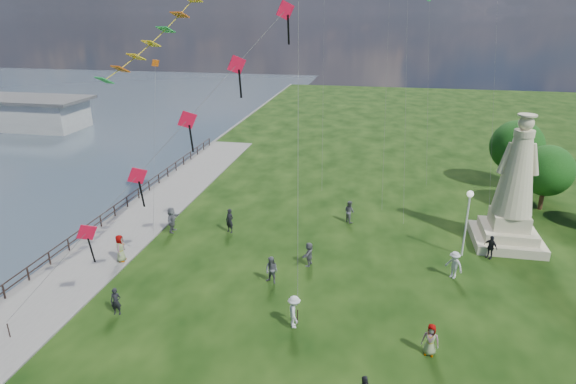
% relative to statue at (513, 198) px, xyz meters
% --- Properties ---
extents(waterfront, '(200.00, 200.00, 1.51)m').
position_rel_statue_xyz_m(waterfront, '(-28.58, -6.17, -3.56)').
color(waterfront, '#343F4E').
rests_on(waterfront, ground).
extents(statue, '(4.56, 4.56, 9.25)m').
position_rel_statue_xyz_m(statue, '(0.00, 0.00, 0.00)').
color(statue, beige).
rests_on(statue, ground).
extents(lamppost, '(0.43, 0.43, 4.66)m').
position_rel_statue_xyz_m(lamppost, '(-3.29, -2.50, -0.14)').
color(lamppost, silver).
rests_on(lamppost, ground).
extents(tree_row, '(9.21, 13.15, 6.24)m').
position_rel_statue_xyz_m(tree_row, '(4.41, 9.42, 0.00)').
color(tree_row, '#382314').
rests_on(tree_row, ground).
extents(person_0, '(0.63, 0.46, 1.58)m').
position_rel_statue_xyz_m(person_0, '(-22.64, -13.17, -2.70)').
color(person_0, black).
rests_on(person_0, ground).
extents(person_1, '(0.97, 0.79, 1.73)m').
position_rel_statue_xyz_m(person_1, '(-15.11, -8.40, -2.63)').
color(person_1, '#595960').
rests_on(person_1, ground).
extents(person_2, '(0.97, 1.31, 1.81)m').
position_rel_statue_xyz_m(person_2, '(-12.99, -12.40, -2.59)').
color(person_2, silver).
rests_on(person_2, ground).
extents(person_4, '(0.89, 0.65, 1.66)m').
position_rel_statue_xyz_m(person_4, '(-6.22, -13.25, -2.67)').
color(person_4, '#595960').
rests_on(person_4, ground).
extents(person_5, '(0.88, 1.84, 1.94)m').
position_rel_statue_xyz_m(person_5, '(-24.02, -2.76, -2.52)').
color(person_5, '#595960').
rests_on(person_5, ground).
extents(person_6, '(0.79, 0.68, 1.85)m').
position_rel_statue_xyz_m(person_6, '(-19.77, -2.02, -2.57)').
color(person_6, black).
rests_on(person_6, ground).
extents(person_7, '(0.97, 0.99, 1.76)m').
position_rel_statue_xyz_m(person_7, '(-11.21, 1.57, -2.62)').
color(person_7, '#595960').
rests_on(person_7, ground).
extents(person_8, '(1.26, 1.20, 1.78)m').
position_rel_statue_xyz_m(person_8, '(-4.25, -5.64, -2.60)').
color(person_8, silver).
rests_on(person_8, ground).
extents(person_9, '(1.03, 1.01, 1.63)m').
position_rel_statue_xyz_m(person_9, '(-1.55, -2.51, -2.68)').
color(person_9, black).
rests_on(person_9, ground).
extents(person_10, '(0.68, 0.97, 1.84)m').
position_rel_statue_xyz_m(person_10, '(-25.36, -7.81, -2.58)').
color(person_10, '#595960').
rests_on(person_10, ground).
extents(person_11, '(0.91, 1.58, 1.60)m').
position_rel_statue_xyz_m(person_11, '(-13.23, -5.80, -2.70)').
color(person_11, '#595960').
rests_on(person_11, ground).
extents(red_kite_train, '(12.82, 9.35, 16.03)m').
position_rel_statue_xyz_m(red_kite_train, '(-19.14, -10.58, 6.39)').
color(red_kite_train, black).
rests_on(red_kite_train, ground).
extents(small_kites, '(26.28, 20.45, 28.88)m').
position_rel_statue_xyz_m(small_kites, '(-10.50, 8.68, 12.68)').
color(small_kites, silver).
rests_on(small_kites, ground).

